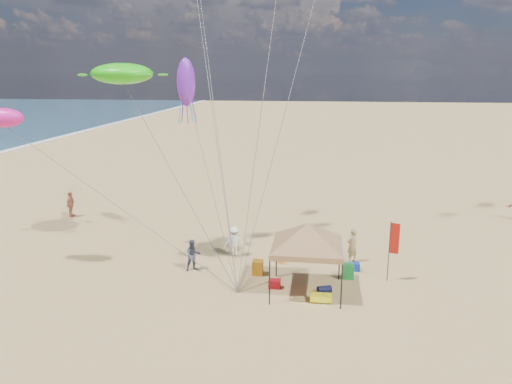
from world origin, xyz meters
TOP-DOWN VIEW (x-y plane):
  - ground at (0.00, 0.00)m, footprint 280.00×280.00m
  - canopy_tent at (2.49, 1.06)m, footprint 5.96×5.96m
  - feather_flag at (6.37, 2.64)m, footprint 0.42×0.17m
  - cooler_red at (1.07, 1.24)m, footprint 0.54×0.38m
  - cooler_blue at (4.75, 3.73)m, footprint 0.54×0.38m
  - bag_navy at (3.30, 0.94)m, footprint 0.69×0.54m
  - bag_orange at (1.21, 4.38)m, footprint 0.54×0.69m
  - chair_green at (4.43, 2.77)m, footprint 0.50×0.50m
  - chair_yellow at (0.13, 2.64)m, footprint 0.50×0.50m
  - crate_grey at (3.28, 0.07)m, footprint 0.34×0.30m
  - beach_cart at (3.15, 0.12)m, footprint 0.90×0.50m
  - person_near_a at (4.70, 4.82)m, footprint 0.78×0.77m
  - person_near_b at (-3.06, 2.72)m, footprint 0.96×0.90m
  - person_near_c at (-1.41, 4.90)m, footprint 1.16×0.84m
  - person_far_a at (-13.49, 10.56)m, footprint 0.47×1.03m
  - turtle_kite at (-6.54, 3.79)m, footprint 3.01×2.41m
  - fish_kite at (-11.73, 2.03)m, footprint 2.25×1.55m
  - squid_kite at (-4.16, 6.49)m, footprint 1.08×1.08m

SIDE VIEW (x-z plane):
  - ground at x=0.00m, z-range 0.00..0.00m
  - crate_grey at x=3.28m, z-range 0.00..0.28m
  - bag_navy at x=3.30m, z-range 0.00..0.36m
  - bag_orange at x=1.21m, z-range 0.00..0.36m
  - cooler_red at x=1.07m, z-range 0.00..0.38m
  - cooler_blue at x=4.75m, z-range 0.00..0.38m
  - beach_cart at x=3.15m, z-range 0.08..0.32m
  - chair_green at x=4.43m, z-range 0.00..0.70m
  - chair_yellow at x=0.13m, z-range 0.00..0.70m
  - person_near_b at x=-3.06m, z-range 0.00..1.56m
  - person_near_c at x=-1.41m, z-range 0.00..1.62m
  - person_far_a at x=-13.49m, z-range 0.00..1.72m
  - person_near_a at x=4.70m, z-range 0.00..1.82m
  - feather_flag at x=6.37m, z-range 0.49..3.39m
  - canopy_tent at x=2.49m, z-range 1.22..4.90m
  - fish_kite at x=-11.73m, z-range 6.96..7.87m
  - squid_kite at x=-4.16m, z-range 7.69..10.20m
  - turtle_kite at x=-6.54m, z-range 8.90..9.90m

